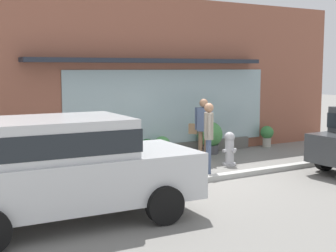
{
  "coord_description": "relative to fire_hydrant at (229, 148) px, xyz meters",
  "views": [
    {
      "loc": [
        -6.54,
        -8.93,
        2.57
      ],
      "look_at": [
        -0.49,
        1.2,
        1.13
      ],
      "focal_mm": 51.53,
      "sensor_mm": 36.0,
      "label": 1
    }
  ],
  "objects": [
    {
      "name": "parked_car_silver",
      "position": [
        -5.33,
        -2.31,
        0.53
      ],
      "size": [
        4.53,
        2.19,
        1.75
      ],
      "rotation": [
        0.0,
        0.0,
        -0.05
      ],
      "color": "silver",
      "rests_on": "ground_plane"
    },
    {
      "name": "potted_plant_by_entrance",
      "position": [
        -1.06,
        1.71,
        -0.15
      ],
      "size": [
        0.49,
        0.49,
        0.64
      ],
      "color": "#B7B2A3",
      "rests_on": "ground_plane"
    },
    {
      "name": "potted_plant_doorstep",
      "position": [
        -1.76,
        1.28,
        -0.12
      ],
      "size": [
        0.5,
        0.5,
        0.68
      ],
      "color": "#33473D",
      "rests_on": "ground_plane"
    },
    {
      "name": "potted_plant_corner_tall",
      "position": [
        -5.42,
        1.38,
        -0.08
      ],
      "size": [
        0.57,
        0.57,
        0.73
      ],
      "color": "#4C4C51",
      "rests_on": "ground_plane"
    },
    {
      "name": "ground_plane",
      "position": [
        -1.27,
        -0.99,
        -0.45
      ],
      "size": [
        60.0,
        60.0,
        0.0
      ],
      "primitive_type": "plane",
      "color": "gray"
    },
    {
      "name": "pedestrian_with_handbag",
      "position": [
        -0.37,
        0.71,
        0.56
      ],
      "size": [
        0.46,
        0.56,
        1.73
      ],
      "rotation": [
        0.0,
        0.0,
        2.26
      ],
      "color": "brown",
      "rests_on": "ground_plane"
    },
    {
      "name": "potted_plant_low_front",
      "position": [
        2.9,
        1.74,
        -0.05
      ],
      "size": [
        0.43,
        0.43,
        0.69
      ],
      "color": "#B7B2A3",
      "rests_on": "ground_plane"
    },
    {
      "name": "pedestrian_passerby",
      "position": [
        -1.06,
        -0.53,
        0.57
      ],
      "size": [
        0.34,
        0.45,
        1.72
      ],
      "rotation": [
        0.0,
        0.0,
        4.17
      ],
      "color": "#475675",
      "rests_on": "ground_plane"
    },
    {
      "name": "fire_hydrant",
      "position": [
        0.0,
        0.0,
        0.0
      ],
      "size": [
        0.42,
        0.39,
        0.89
      ],
      "color": "#B2B2B7",
      "rests_on": "ground_plane"
    },
    {
      "name": "curb_strip",
      "position": [
        -1.27,
        -1.19,
        -0.39
      ],
      "size": [
        14.0,
        0.24,
        0.12
      ],
      "primitive_type": "cube",
      "color": "#B2B2AD",
      "rests_on": "ground_plane"
    },
    {
      "name": "storefront",
      "position": [
        -1.26,
        2.2,
        1.78
      ],
      "size": [
        14.0,
        0.81,
        4.55
      ],
      "color": "#935642",
      "rests_on": "ground_plane"
    },
    {
      "name": "potted_plant_near_hydrant",
      "position": [
        0.59,
        1.7,
        0.07
      ],
      "size": [
        0.76,
        0.76,
        0.96
      ],
      "color": "#4C4C51",
      "rests_on": "ground_plane"
    }
  ]
}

